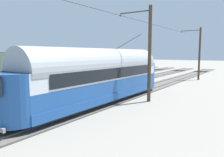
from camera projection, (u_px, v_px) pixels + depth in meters
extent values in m
plane|color=gray|center=(72.00, 88.00, 24.60)|extent=(220.00, 220.00, 0.00)
cube|color=#56514C|center=(128.00, 95.00, 20.61)|extent=(2.80, 80.00, 0.10)
cube|color=#59544C|center=(121.00, 93.00, 21.00)|extent=(0.07, 80.00, 0.08)
cube|color=#59544C|center=(134.00, 95.00, 20.20)|extent=(0.07, 80.00, 0.08)
cube|color=#382819|center=(202.00, 71.00, 47.01)|extent=(2.50, 0.24, 0.08)
cube|color=#382819|center=(201.00, 71.00, 46.48)|extent=(2.50, 0.24, 0.08)
cube|color=#382819|center=(200.00, 72.00, 45.94)|extent=(2.50, 0.24, 0.08)
cube|color=#382819|center=(200.00, 72.00, 45.40)|extent=(2.50, 0.24, 0.08)
cube|color=#382819|center=(199.00, 72.00, 44.87)|extent=(2.50, 0.24, 0.08)
cube|color=#56514C|center=(88.00, 90.00, 23.26)|extent=(2.80, 80.00, 0.10)
cube|color=#59544C|center=(83.00, 89.00, 23.65)|extent=(0.07, 80.00, 0.08)
cube|color=#59544C|center=(94.00, 90.00, 22.86)|extent=(0.07, 80.00, 0.08)
cube|color=#382819|center=(179.00, 70.00, 49.67)|extent=(2.50, 0.24, 0.08)
cube|color=#382819|center=(178.00, 70.00, 49.13)|extent=(2.50, 0.24, 0.08)
cube|color=#382819|center=(178.00, 71.00, 48.59)|extent=(2.50, 0.24, 0.08)
cube|color=#382819|center=(177.00, 71.00, 48.06)|extent=(2.50, 0.24, 0.08)
cube|color=#382819|center=(176.00, 71.00, 47.52)|extent=(2.50, 0.24, 0.08)
cube|color=#56514C|center=(57.00, 86.00, 25.92)|extent=(2.80, 80.00, 0.10)
cube|color=#59544C|center=(53.00, 85.00, 26.30)|extent=(0.07, 80.00, 0.08)
cube|color=#59544C|center=(61.00, 86.00, 25.51)|extent=(0.07, 80.00, 0.08)
cube|color=#382819|center=(159.00, 69.00, 52.32)|extent=(2.50, 0.24, 0.08)
cube|color=#382819|center=(158.00, 69.00, 51.78)|extent=(2.50, 0.24, 0.08)
cube|color=#382819|center=(157.00, 70.00, 51.25)|extent=(2.50, 0.24, 0.08)
cube|color=#382819|center=(156.00, 70.00, 50.71)|extent=(2.50, 0.24, 0.08)
cube|color=#382819|center=(155.00, 70.00, 50.18)|extent=(2.50, 0.24, 0.08)
cube|color=#56514C|center=(32.00, 83.00, 28.57)|extent=(2.80, 80.00, 0.10)
cube|color=#59544C|center=(28.00, 82.00, 28.96)|extent=(0.07, 80.00, 0.08)
cube|color=#59544C|center=(35.00, 83.00, 28.17)|extent=(0.07, 80.00, 0.08)
cube|color=#382819|center=(141.00, 69.00, 54.98)|extent=(2.50, 0.24, 0.08)
cube|color=#382819|center=(140.00, 69.00, 54.44)|extent=(2.50, 0.24, 0.08)
cube|color=#382819|center=(139.00, 69.00, 53.90)|extent=(2.50, 0.24, 0.08)
cube|color=#382819|center=(138.00, 69.00, 53.37)|extent=(2.50, 0.24, 0.08)
cube|color=#382819|center=(136.00, 69.00, 52.83)|extent=(2.50, 0.24, 0.08)
cube|color=#1E4C93|center=(101.00, 95.00, 17.08)|extent=(2.65, 14.52, 0.55)
cube|color=#1E4C93|center=(101.00, 85.00, 16.99)|extent=(2.55, 14.52, 0.95)
cube|color=silver|center=(101.00, 72.00, 16.88)|extent=(2.55, 14.52, 1.05)
cylinder|color=#999EA3|center=(101.00, 66.00, 16.82)|extent=(2.65, 14.22, 2.65)
cylinder|color=#1E4C93|center=(15.00, 98.00, 11.01)|extent=(2.55, 2.55, 2.55)
cylinder|color=#1E4C93|center=(142.00, 75.00, 22.91)|extent=(2.55, 2.55, 2.55)
cube|color=black|center=(88.00, 72.00, 17.59)|extent=(0.04, 12.19, 0.80)
cube|color=black|center=(115.00, 73.00, 16.16)|extent=(0.04, 12.19, 0.80)
cylinder|color=black|center=(130.00, 41.00, 20.32)|extent=(0.07, 4.74, 1.63)
cylinder|color=black|center=(47.00, 108.00, 13.66)|extent=(0.10, 0.76, 0.76)
cylinder|color=black|center=(63.00, 111.00, 12.86)|extent=(0.10, 0.76, 0.76)
cylinder|color=black|center=(124.00, 88.00, 21.32)|extent=(0.10, 0.76, 0.76)
cylinder|color=black|center=(137.00, 89.00, 20.53)|extent=(0.10, 0.76, 0.76)
cylinder|color=black|center=(0.00, 83.00, 24.34)|extent=(0.10, 0.84, 0.84)
cylinder|color=#423323|center=(199.00, 54.00, 32.12)|extent=(0.28, 0.28, 7.68)
cylinder|color=#2D2D2D|center=(191.00, 31.00, 32.49)|extent=(2.76, 0.10, 0.10)
sphere|color=#334733|center=(181.00, 32.00, 33.27)|extent=(0.16, 0.16, 0.16)
cylinder|color=#423323|center=(150.00, 54.00, 17.55)|extent=(0.28, 0.28, 7.68)
cylinder|color=#2D2D2D|center=(135.00, 12.00, 17.91)|extent=(2.76, 0.10, 0.10)
sphere|color=#334733|center=(120.00, 16.00, 18.69)|extent=(0.16, 0.16, 0.16)
cylinder|color=black|center=(191.00, 31.00, 32.49)|extent=(2.76, 0.02, 0.02)
cube|color=#382819|center=(34.00, 79.00, 32.35)|extent=(0.24, 2.40, 0.18)
cube|color=#382819|center=(32.00, 79.00, 32.51)|extent=(0.24, 2.40, 0.18)
cube|color=#382819|center=(31.00, 79.00, 32.68)|extent=(0.24, 2.40, 0.18)
cube|color=#382819|center=(34.00, 78.00, 32.74)|extent=(2.40, 0.24, 0.18)
cube|color=#382819|center=(32.00, 78.00, 32.49)|extent=(2.40, 0.24, 0.18)
cube|color=#382819|center=(30.00, 78.00, 32.24)|extent=(2.40, 0.24, 0.18)
cube|color=#382819|center=(33.00, 77.00, 32.31)|extent=(0.24, 2.40, 0.18)
cube|color=#382819|center=(32.00, 77.00, 32.47)|extent=(0.24, 2.40, 0.18)
cube|color=#382819|center=(31.00, 77.00, 32.64)|extent=(0.24, 2.40, 0.18)
cube|color=#B2A519|center=(133.00, 78.00, 31.55)|extent=(1.80, 0.60, 0.80)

